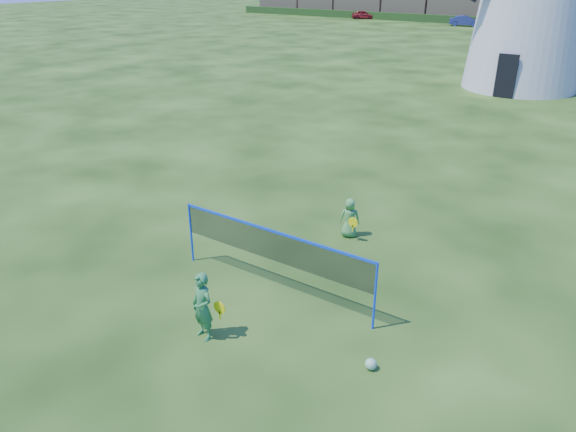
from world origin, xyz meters
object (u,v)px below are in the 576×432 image
(player_girl, at_px, (203,307))
(car_left, at_px, (364,15))
(car_right, at_px, (465,21))
(play_ball, at_px, (371,364))
(badminton_net, at_px, (273,247))
(player_boy, at_px, (350,218))

(player_girl, height_order, car_left, player_girl)
(player_girl, bearing_deg, car_left, 126.71)
(car_left, height_order, car_right, car_right)
(play_ball, distance_m, car_left, 75.59)
(play_ball, bearing_deg, car_right, 106.50)
(car_left, bearing_deg, badminton_net, -177.77)
(player_girl, height_order, play_ball, player_girl)
(play_ball, bearing_deg, car_left, 117.35)
(player_boy, distance_m, car_left, 70.21)
(badminton_net, bearing_deg, player_girl, -93.72)
(player_girl, bearing_deg, badminton_net, 98.13)
(player_girl, relative_size, car_right, 0.37)
(player_boy, relative_size, car_left, 0.33)
(player_girl, distance_m, play_ball, 3.37)
(badminton_net, distance_m, player_girl, 2.19)
(play_ball, bearing_deg, player_boy, 122.88)
(player_boy, bearing_deg, player_girl, 62.97)
(play_ball, bearing_deg, player_girl, -162.12)
(badminton_net, bearing_deg, car_left, 115.66)
(car_right, bearing_deg, player_boy, -176.84)
(badminton_net, relative_size, play_ball, 22.95)
(player_girl, relative_size, player_boy, 1.30)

